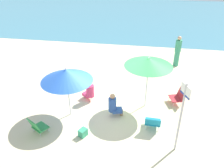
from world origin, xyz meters
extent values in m
plane|color=beige|center=(0.00, 0.00, 0.00)|extent=(40.00, 40.00, 0.00)
cube|color=teal|center=(0.00, 14.86, 0.00)|extent=(40.00, 16.00, 0.01)
cylinder|color=silver|center=(-1.42, -0.59, 0.93)|extent=(0.04, 0.04, 1.87)
cone|color=blue|center=(-1.42, -0.59, 1.65)|extent=(1.80, 1.80, 0.43)
sphere|color=silver|center=(-1.42, -0.59, 1.90)|extent=(0.06, 0.06, 0.06)
cylinder|color=silver|center=(1.30, 0.40, 1.01)|extent=(0.04, 0.04, 2.03)
cone|color=green|center=(1.30, 0.40, 1.88)|extent=(1.74, 1.74, 0.29)
sphere|color=silver|center=(1.30, 0.40, 2.06)|extent=(0.06, 0.06, 0.06)
cube|color=teal|center=(1.59, -0.83, 0.21)|extent=(0.54, 0.45, 0.03)
cube|color=teal|center=(1.58, -1.06, 0.38)|extent=(0.53, 0.15, 0.32)
cylinder|color=silver|center=(1.39, -0.65, 0.10)|extent=(0.02, 0.02, 0.20)
cylinder|color=silver|center=(1.81, -0.67, 0.10)|extent=(0.02, 0.02, 0.20)
cylinder|color=silver|center=(1.38, -0.99, 0.10)|extent=(0.02, 0.02, 0.20)
cylinder|color=silver|center=(1.80, -1.01, 0.10)|extent=(0.02, 0.02, 0.20)
cube|color=#33934C|center=(-2.11, -1.68, 0.20)|extent=(0.62, 0.59, 0.03)
cube|color=#33934C|center=(-2.22, -1.87, 0.42)|extent=(0.51, 0.39, 0.44)
cylinder|color=silver|center=(-2.19, -1.44, 0.09)|extent=(0.02, 0.02, 0.18)
cylinder|color=silver|center=(-1.86, -1.64, 0.09)|extent=(0.02, 0.02, 0.18)
cylinder|color=silver|center=(-2.36, -1.72, 0.09)|extent=(0.02, 0.02, 0.18)
cylinder|color=silver|center=(-2.02, -1.92, 0.09)|extent=(0.02, 0.02, 0.18)
cube|color=red|center=(2.48, 0.77, 0.22)|extent=(0.56, 0.64, 0.03)
cube|color=red|center=(2.69, 0.83, 0.44)|extent=(0.31, 0.56, 0.42)
cylinder|color=silver|center=(2.38, 0.51, 0.10)|extent=(0.02, 0.02, 0.21)
cylinder|color=silver|center=(2.25, 0.92, 0.10)|extent=(0.02, 0.02, 0.21)
cylinder|color=silver|center=(2.70, 0.61, 0.10)|extent=(0.02, 0.02, 0.21)
cylinder|color=silver|center=(2.57, 1.02, 0.10)|extent=(0.02, 0.02, 0.21)
cube|color=#2D519E|center=(0.30, -0.39, 0.23)|extent=(0.42, 0.37, 0.12)
cylinder|color=tan|center=(0.46, -0.35, 0.11)|extent=(0.12, 0.12, 0.23)
cylinder|color=#2D519E|center=(0.13, -0.43, 0.50)|extent=(0.29, 0.29, 0.53)
sphere|color=tan|center=(0.13, -0.43, 0.86)|extent=(0.19, 0.19, 0.19)
cylinder|color=#389970|center=(2.76, 4.31, 0.40)|extent=(0.27, 0.27, 0.79)
cylinder|color=#389970|center=(2.76, 4.31, 1.10)|extent=(0.31, 0.31, 0.62)
sphere|color=#DBAD84|center=(2.76, 4.31, 1.51)|extent=(0.20, 0.20, 0.20)
cube|color=#DB3866|center=(-1.05, 0.52, 0.20)|extent=(0.48, 0.47, 0.12)
cylinder|color=#DBAD84|center=(-1.18, 0.62, 0.10)|extent=(0.12, 0.12, 0.20)
cylinder|color=#DB3866|center=(-0.91, 0.41, 0.45)|extent=(0.32, 0.32, 0.50)
sphere|color=#DBAD84|center=(-0.91, 0.41, 0.80)|extent=(0.18, 0.18, 0.18)
cylinder|color=#ADADB2|center=(2.29, -1.78, 1.17)|extent=(0.06, 0.06, 2.35)
cube|color=white|center=(2.29, -1.78, 2.13)|extent=(0.20, 0.42, 0.32)
cube|color=navy|center=(2.29, -1.78, 2.00)|extent=(0.21, 0.42, 0.06)
cube|color=#389970|center=(-0.66, -1.64, 0.13)|extent=(0.31, 0.34, 0.26)
camera|label=1|loc=(1.19, -7.16, 5.34)|focal=37.09mm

